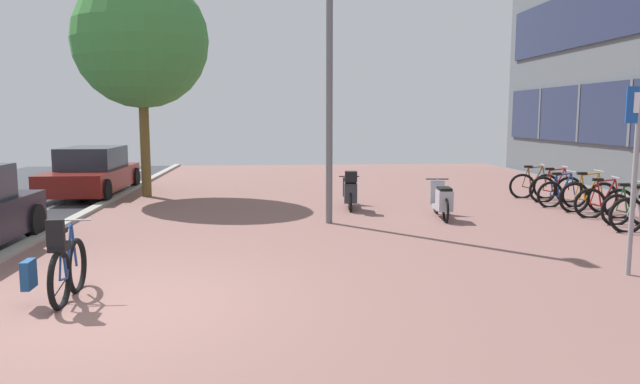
{
  "coord_description": "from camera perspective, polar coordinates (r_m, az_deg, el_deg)",
  "views": [
    {
      "loc": [
        1.88,
        -6.95,
        2.24
      ],
      "look_at": [
        2.67,
        2.59,
        1.0
      ],
      "focal_mm": 32.79,
      "sensor_mm": 36.0,
      "label": 1
    }
  ],
  "objects": [
    {
      "name": "bicycle_rack_05",
      "position": [
        15.66,
        22.57,
        -0.17
      ],
      "size": [
        1.31,
        0.48,
        0.94
      ],
      "color": "black",
      "rests_on": "ground"
    },
    {
      "name": "bicycle_rack_07",
      "position": [
        17.08,
        20.16,
        0.57
      ],
      "size": [
        1.32,
        0.47,
        0.97
      ],
      "color": "black",
      "rests_on": "ground"
    },
    {
      "name": "parked_car_far",
      "position": [
        18.03,
        -21.36,
        1.79
      ],
      "size": [
        1.86,
        4.38,
        1.36
      ],
      "color": "maroon",
      "rests_on": "ground"
    },
    {
      "name": "bicycle_rack_04",
      "position": [
        15.06,
        24.73,
        -0.45
      ],
      "size": [
        1.42,
        0.48,
        1.02
      ],
      "color": "black",
      "rests_on": "ground"
    },
    {
      "name": "street_tree",
      "position": [
        17.08,
        -17.07,
        13.9
      ],
      "size": [
        3.65,
        3.65,
        6.1
      ],
      "color": "brown",
      "rests_on": "ground"
    },
    {
      "name": "bicycle_rack_03",
      "position": [
        14.35,
        26.01,
        -0.97
      ],
      "size": [
        1.3,
        0.48,
        0.96
      ],
      "color": "black",
      "rests_on": "ground"
    },
    {
      "name": "lamp_post",
      "position": [
        12.22,
        0.92,
        13.48
      ],
      "size": [
        0.2,
        0.52,
        6.41
      ],
      "color": "slate",
      "rests_on": "ground"
    },
    {
      "name": "parking_sign",
      "position": [
        9.22,
        28.44,
        2.69
      ],
      "size": [
        0.4,
        0.07,
        2.65
      ],
      "color": "gray",
      "rests_on": "ground"
    },
    {
      "name": "scooter_near",
      "position": [
        13.09,
        11.83,
        -0.85
      ],
      "size": [
        0.54,
        1.75,
        0.84
      ],
      "color": "black",
      "rests_on": "ground"
    },
    {
      "name": "bicycle_foreground",
      "position": [
        7.84,
        -23.73,
        -6.88
      ],
      "size": [
        0.65,
        1.38,
        1.09
      ],
      "color": "black",
      "rests_on": "ground"
    },
    {
      "name": "scooter_mid",
      "position": [
        14.14,
        2.96,
        0.09
      ],
      "size": [
        0.54,
        1.8,
        0.99
      ],
      "color": "black",
      "rests_on": "ground"
    },
    {
      "name": "bicycle_rack_02",
      "position": [
        13.72,
        28.02,
        -1.46
      ],
      "size": [
        1.29,
        0.48,
        0.94
      ],
      "color": "black",
      "rests_on": "ground"
    },
    {
      "name": "ground",
      "position": [
        7.32,
        -8.16,
        -10.68
      ],
      "size": [
        21.0,
        40.0,
        0.13
      ],
      "color": "#2D3036"
    },
    {
      "name": "bicycle_rack_06",
      "position": [
        16.46,
        22.01,
        0.26
      ],
      "size": [
        1.38,
        0.48,
        0.98
      ],
      "color": "black",
      "rests_on": "ground"
    }
  ]
}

